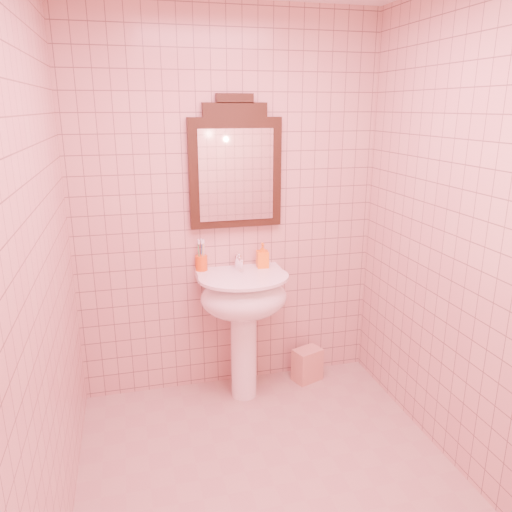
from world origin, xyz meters
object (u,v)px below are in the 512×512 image
object	(u,v)px
mirror	(235,167)
toothbrush_cup	(201,263)
towel	(307,365)
soap_dispenser	(262,255)
pedestal_sink	(244,305)

from	to	relation	value
mirror	toothbrush_cup	distance (m)	0.66
mirror	towel	distance (m)	1.49
toothbrush_cup	soap_dispenser	size ratio (longest dim) A/B	1.09
soap_dispenser	towel	world-z (taller)	soap_dispenser
pedestal_sink	towel	bearing A→B (deg)	9.87
towel	pedestal_sink	bearing A→B (deg)	-170.13
soap_dispenser	mirror	bearing A→B (deg)	163.00
pedestal_sink	towel	world-z (taller)	pedestal_sink
mirror	toothbrush_cup	size ratio (longest dim) A/B	4.54
toothbrush_cup	soap_dispenser	bearing A→B (deg)	-6.08
pedestal_sink	towel	size ratio (longest dim) A/B	3.63
toothbrush_cup	soap_dispenser	world-z (taller)	toothbrush_cup
mirror	soap_dispenser	bearing A→B (deg)	-21.33
mirror	soap_dispenser	world-z (taller)	mirror
toothbrush_cup	towel	xyz separation A→B (m)	(0.72, -0.10, -0.80)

